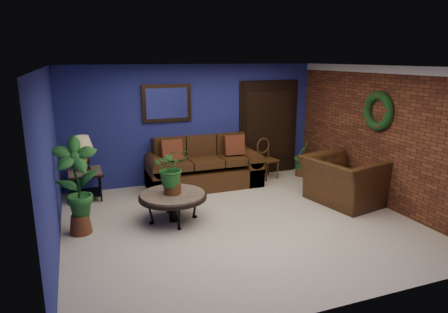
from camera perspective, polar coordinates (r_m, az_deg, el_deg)
name	(u,v)px	position (r m, az deg, el deg)	size (l,w,h in m)	color
floor	(240,222)	(6.66, 2.25, -9.34)	(5.50, 5.50, 0.00)	beige
wall_back	(195,124)	(8.58, -4.21, 4.67)	(5.50, 0.04, 2.50)	navy
wall_left	(51,164)	(5.80, -23.52, -1.02)	(0.04, 5.00, 2.50)	navy
wall_right_brick	(380,136)	(7.75, 21.44, 2.72)	(0.04, 5.00, 2.50)	brown
ceiling	(241,67)	(6.11, 2.48, 12.71)	(5.50, 5.00, 0.02)	silver
crown_molding	(385,69)	(7.61, 22.07, 11.45)	(0.03, 5.00, 0.14)	white
wall_mirror	(167,103)	(8.33, -8.18, 7.55)	(1.02, 0.06, 0.77)	#3B2914
closet_door	(268,128)	(9.23, 6.35, 4.02)	(1.44, 0.06, 2.18)	black
wreath	(378,111)	(7.68, 21.15, 6.06)	(0.72, 0.72, 0.16)	black
sofa	(203,169)	(8.40, -3.05, -1.86)	(2.32, 1.00, 1.05)	#442913
coffee_table	(173,197)	(6.60, -7.32, -5.73)	(1.11, 1.11, 0.48)	#4A4641
end_table	(85,177)	(7.98, -19.19, -2.78)	(0.63, 0.63, 0.57)	#4A4641
table_lamp	(83,149)	(7.85, -19.51, 1.03)	(0.38, 0.38, 0.63)	#3B2914
side_chair	(266,156)	(8.93, 6.00, 0.11)	(0.45, 0.45, 0.89)	brown
armchair	(344,180)	(7.69, 16.72, -3.28)	(1.32, 1.16, 0.86)	#442913
coffee_plant	(172,169)	(6.46, -7.45, -1.75)	(0.61, 0.54, 0.76)	brown
floor_plant	(302,158)	(9.21, 11.04, -0.20)	(0.44, 0.40, 0.81)	brown
tall_plant	(77,183)	(6.37, -20.29, -3.52)	(0.66, 0.45, 1.50)	brown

